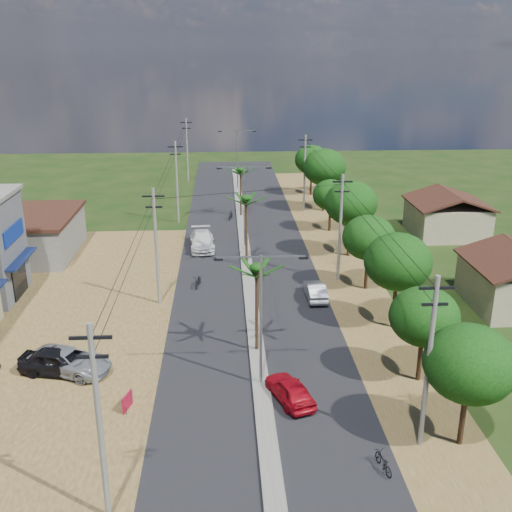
# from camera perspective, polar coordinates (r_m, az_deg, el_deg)

# --- Properties ---
(ground) EXTENTS (160.00, 160.00, 0.00)m
(ground) POSITION_cam_1_polar(r_m,az_deg,el_deg) (35.62, 0.45, -12.14)
(ground) COLOR black
(ground) RESTS_ON ground
(road) EXTENTS (12.00, 110.00, 0.04)m
(road) POSITION_cam_1_polar(r_m,az_deg,el_deg) (49.00, -0.66, -2.89)
(road) COLOR black
(road) RESTS_ON ground
(median) EXTENTS (1.00, 90.00, 0.18)m
(median) POSITION_cam_1_polar(r_m,az_deg,el_deg) (51.76, -0.81, -1.55)
(median) COLOR #605E56
(median) RESTS_ON ground
(dirt_lot_west) EXTENTS (18.00, 46.00, 0.04)m
(dirt_lot_west) POSITION_cam_1_polar(r_m,az_deg,el_deg) (44.53, -20.03, -6.56)
(dirt_lot_west) COLOR #533F1C
(dirt_lot_west) RESTS_ON ground
(dirt_shoulder_east) EXTENTS (5.00, 90.00, 0.03)m
(dirt_shoulder_east) POSITION_cam_1_polar(r_m,az_deg,el_deg) (50.07, 9.12, -2.65)
(dirt_shoulder_east) COLOR #533F1C
(dirt_shoulder_east) RESTS_ON ground
(low_shed) EXTENTS (10.40, 10.40, 3.95)m
(low_shed) POSITION_cam_1_polar(r_m,az_deg,el_deg) (59.89, -21.60, 1.89)
(low_shed) COLOR #605E56
(low_shed) RESTS_ON ground
(house_east_far) EXTENTS (7.60, 7.50, 4.60)m
(house_east_far) POSITION_cam_1_polar(r_m,az_deg,el_deg) (64.71, 17.75, 3.98)
(house_east_far) COLOR gray
(house_east_far) RESTS_ON ground
(tree_east_a) EXTENTS (4.40, 4.40, 6.37)m
(tree_east_a) POSITION_cam_1_polar(r_m,az_deg,el_deg) (30.36, 19.71, -9.64)
(tree_east_a) COLOR black
(tree_east_a) RESTS_ON ground
(tree_east_b) EXTENTS (4.00, 4.00, 5.83)m
(tree_east_b) POSITION_cam_1_polar(r_m,az_deg,el_deg) (35.43, 15.73, -5.58)
(tree_east_b) COLOR black
(tree_east_b) RESTS_ON ground
(tree_east_c) EXTENTS (4.60, 4.60, 6.83)m
(tree_east_c) POSITION_cam_1_polar(r_m,az_deg,el_deg) (41.42, 13.36, -0.54)
(tree_east_c) COLOR black
(tree_east_c) RESTS_ON ground
(tree_east_d) EXTENTS (4.20, 4.20, 6.13)m
(tree_east_d) POSITION_cam_1_polar(r_m,az_deg,el_deg) (47.90, 10.69, 1.73)
(tree_east_d) COLOR black
(tree_east_d) RESTS_ON ground
(tree_east_e) EXTENTS (4.80, 4.80, 7.14)m
(tree_east_e) POSITION_cam_1_polar(r_m,az_deg,el_deg) (55.22, 9.03, 5.01)
(tree_east_e) COLOR black
(tree_east_e) RESTS_ON ground
(tree_east_f) EXTENTS (3.80, 3.80, 5.52)m
(tree_east_f) POSITION_cam_1_polar(r_m,az_deg,el_deg) (63.05, 7.13, 5.78)
(tree_east_f) COLOR black
(tree_east_f) RESTS_ON ground
(tree_east_g) EXTENTS (5.00, 5.00, 7.38)m
(tree_east_g) POSITION_cam_1_polar(r_m,az_deg,el_deg) (70.56, 6.53, 8.40)
(tree_east_g) COLOR black
(tree_east_g) RESTS_ON ground
(tree_east_h) EXTENTS (4.40, 4.40, 6.52)m
(tree_east_h) POSITION_cam_1_polar(r_m,az_deg,el_deg) (78.39, 5.34, 9.10)
(tree_east_h) COLOR black
(tree_east_h) RESTS_ON ground
(palm_median_near) EXTENTS (2.00, 2.00, 6.15)m
(palm_median_near) POSITION_cam_1_polar(r_m,az_deg,el_deg) (36.75, 0.08, -1.47)
(palm_median_near) COLOR black
(palm_median_near) RESTS_ON ground
(palm_median_mid) EXTENTS (2.00, 2.00, 6.55)m
(palm_median_mid) POSITION_cam_1_polar(r_m,az_deg,el_deg) (51.90, -0.93, 5.24)
(palm_median_mid) COLOR black
(palm_median_mid) RESTS_ON ground
(palm_median_far) EXTENTS (2.00, 2.00, 5.85)m
(palm_median_far) POSITION_cam_1_polar(r_m,az_deg,el_deg) (67.64, -1.48, 8.05)
(palm_median_far) COLOR black
(palm_median_far) RESTS_ON ground
(streetlight_near) EXTENTS (5.10, 0.18, 8.00)m
(streetlight_near) POSITION_cam_1_polar(r_m,az_deg,el_deg) (33.36, 0.47, -5.13)
(streetlight_near) COLOR gray
(streetlight_near) RESTS_ON ground
(streetlight_mid) EXTENTS (5.10, 0.18, 8.00)m
(streetlight_mid) POSITION_cam_1_polar(r_m,az_deg,el_deg) (57.02, -1.13, 5.39)
(streetlight_mid) COLOR gray
(streetlight_mid) RESTS_ON ground
(streetlight_far) EXTENTS (5.10, 0.18, 8.00)m
(streetlight_far) POSITION_cam_1_polar(r_m,az_deg,el_deg) (81.48, -1.79, 9.68)
(streetlight_far) COLOR gray
(streetlight_far) RESTS_ON ground
(utility_pole_w_a) EXTENTS (1.60, 0.24, 9.00)m
(utility_pole_w_a) POSITION_cam_1_polar(r_m,az_deg,el_deg) (25.10, -14.71, -14.95)
(utility_pole_w_a) COLOR #605E56
(utility_pole_w_a) RESTS_ON ground
(utility_pole_w_b) EXTENTS (1.60, 0.24, 9.00)m
(utility_pole_w_b) POSITION_cam_1_polar(r_m,az_deg,el_deg) (44.78, -9.49, 1.11)
(utility_pole_w_b) COLOR #605E56
(utility_pole_w_b) RESTS_ON ground
(utility_pole_w_c) EXTENTS (1.60, 0.24, 9.00)m
(utility_pole_w_c) POSITION_cam_1_polar(r_m,az_deg,el_deg) (65.95, -7.56, 7.15)
(utility_pole_w_c) COLOR #605E56
(utility_pole_w_c) RESTS_ON ground
(utility_pole_w_d) EXTENTS (1.60, 0.24, 9.00)m
(utility_pole_w_d) POSITION_cam_1_polar(r_m,az_deg,el_deg) (86.54, -6.59, 10.12)
(utility_pole_w_d) COLOR #605E56
(utility_pole_w_d) RESTS_ON ground
(utility_pole_e_a) EXTENTS (1.60, 0.24, 9.00)m
(utility_pole_e_a) POSITION_cam_1_polar(r_m,az_deg,el_deg) (29.53, 16.14, -9.49)
(utility_pole_e_a) COLOR #605E56
(utility_pole_e_a) RESTS_ON ground
(utility_pole_e_b) EXTENTS (1.60, 0.24, 9.00)m
(utility_pole_e_b) POSITION_cam_1_polar(r_m,az_deg,el_deg) (49.23, 8.03, 2.87)
(utility_pole_e_b) COLOR #605E56
(utility_pole_e_b) RESTS_ON ground
(utility_pole_e_c) EXTENTS (1.60, 0.24, 9.00)m
(utility_pole_e_c) POSITION_cam_1_polar(r_m,az_deg,el_deg) (70.31, 4.65, 8.02)
(utility_pole_e_c) COLOR #605E56
(utility_pole_e_c) RESTS_ON ground
(car_red_near) EXTENTS (2.87, 4.27, 1.35)m
(car_red_near) POSITION_cam_1_polar(r_m,az_deg,el_deg) (33.88, 3.24, -12.65)
(car_red_near) COLOR #9C0814
(car_red_near) RESTS_ON ground
(car_silver_mid) EXTENTS (1.48, 4.02, 1.31)m
(car_silver_mid) POSITION_cam_1_polar(r_m,az_deg,el_deg) (46.66, 5.65, -3.33)
(car_silver_mid) COLOR gray
(car_silver_mid) RESTS_ON ground
(car_white_far) EXTENTS (2.62, 5.63, 1.59)m
(car_white_far) POSITION_cam_1_polar(r_m,az_deg,el_deg) (57.95, -5.16, 1.44)
(car_white_far) COLOR silver
(car_white_far) RESTS_ON ground
(car_parked_silver) EXTENTS (5.66, 4.20, 1.43)m
(car_parked_silver) POSITION_cam_1_polar(r_m,az_deg,el_deg) (38.14, -17.32, -9.58)
(car_parked_silver) COLOR gray
(car_parked_silver) RESTS_ON ground
(car_parked_dark) EXTENTS (4.89, 2.80, 1.57)m
(car_parked_dark) POSITION_cam_1_polar(r_m,az_deg,el_deg) (38.15, -18.36, -9.58)
(car_parked_dark) COLOR black
(car_parked_dark) RESTS_ON ground
(moto_rider_east) EXTENTS (0.90, 1.72, 0.86)m
(moto_rider_east) POSITION_cam_1_polar(r_m,az_deg,el_deg) (29.87, 12.03, -18.69)
(moto_rider_east) COLOR black
(moto_rider_east) RESTS_ON ground
(moto_rider_west_a) EXTENTS (0.94, 1.99, 1.01)m
(moto_rider_west_a) POSITION_cam_1_polar(r_m,az_deg,el_deg) (48.94, -5.53, -2.40)
(moto_rider_west_a) COLOR black
(moto_rider_west_a) RESTS_ON ground
(moto_rider_west_b) EXTENTS (0.87, 1.81, 1.05)m
(moto_rider_west_b) POSITION_cam_1_polar(r_m,az_deg,el_deg) (67.50, -2.43, 3.88)
(moto_rider_west_b) COLOR black
(moto_rider_west_b) RESTS_ON ground
(roadside_sign) EXTENTS (0.40, 1.13, 0.96)m
(roadside_sign) POSITION_cam_1_polar(r_m,az_deg,el_deg) (33.95, -12.15, -13.43)
(roadside_sign) COLOR maroon
(roadside_sign) RESTS_ON ground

